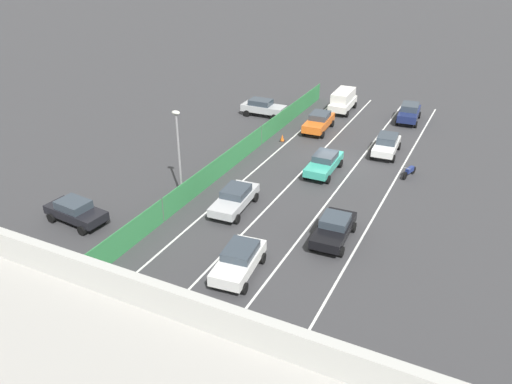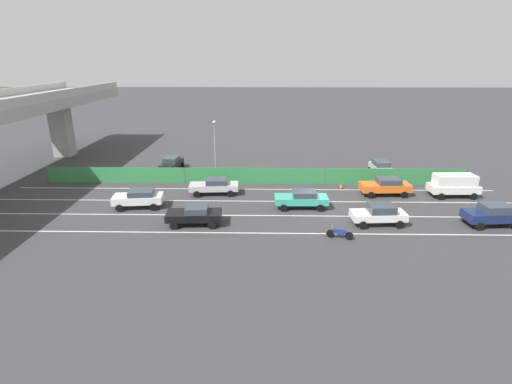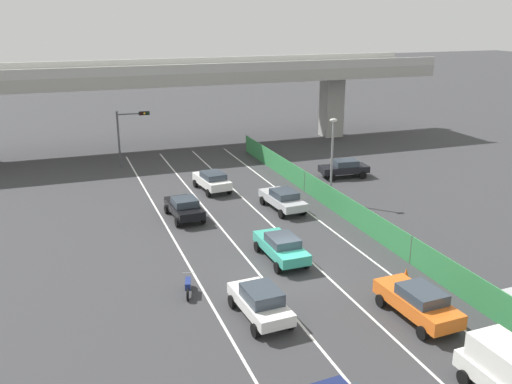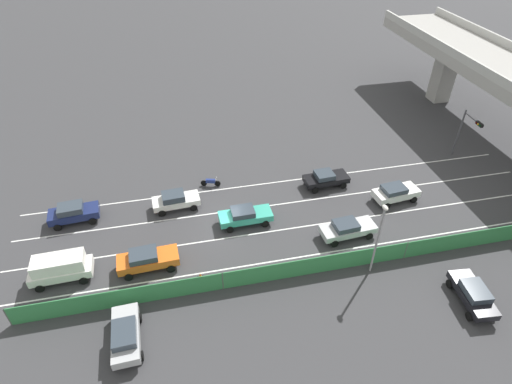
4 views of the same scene
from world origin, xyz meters
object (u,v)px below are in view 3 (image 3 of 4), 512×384
(car_taxi_orange, at_px, (418,301))
(motorcycle, at_px, (188,286))
(car_sedan_silver, at_px, (283,199))
(car_sedan_white, at_px, (261,301))
(car_taxi_teal, at_px, (281,246))
(parked_sedan_dark, at_px, (344,168))
(traffic_cone, at_px, (406,274))
(car_sedan_black, at_px, (184,207))
(street_lamp, at_px, (332,152))
(car_hatchback_white, at_px, (212,180))
(traffic_light, at_px, (129,127))

(car_taxi_orange, bearing_deg, motorcycle, 147.42)
(car_sedan_silver, bearing_deg, car_sedan_white, -116.43)
(car_taxi_teal, xyz_separation_m, car_sedan_white, (-3.43, -5.76, 0.03))
(car_taxi_teal, height_order, car_sedan_silver, car_taxi_teal)
(parked_sedan_dark, distance_m, traffic_cone, 19.71)
(car_sedan_white, height_order, traffic_cone, car_sedan_white)
(car_sedan_black, xyz_separation_m, car_sedan_white, (0.32, -14.51, 0.04))
(street_lamp, distance_m, traffic_cone, 13.59)
(car_taxi_teal, height_order, motorcycle, car_taxi_teal)
(car_sedan_white, distance_m, traffic_cone, 9.03)
(car_taxi_teal, distance_m, street_lamp, 11.68)
(car_sedan_white, relative_size, parked_sedan_dark, 0.99)
(car_sedan_black, bearing_deg, motorcycle, -102.02)
(car_hatchback_white, bearing_deg, car_taxi_orange, -80.79)
(car_sedan_black, relative_size, car_taxi_orange, 0.93)
(car_taxi_teal, xyz_separation_m, parked_sedan_dark, (11.78, 14.15, 0.00))
(street_lamp, bearing_deg, car_taxi_orange, -103.42)
(car_hatchback_white, distance_m, motorcycle, 17.54)
(car_sedan_black, xyz_separation_m, motorcycle, (-2.34, -10.97, -0.40))
(parked_sedan_dark, bearing_deg, car_sedan_white, -127.37)
(car_taxi_teal, bearing_deg, car_sedan_white, -120.74)
(motorcycle, height_order, street_lamp, street_lamp)
(car_sedan_silver, bearing_deg, traffic_cone, -80.77)
(parked_sedan_dark, height_order, traffic_light, traffic_light)
(car_taxi_teal, bearing_deg, traffic_light, 102.24)
(car_sedan_black, height_order, traffic_cone, car_sedan_black)
(car_taxi_teal, distance_m, motorcycle, 6.48)
(car_sedan_silver, bearing_deg, car_sedan_black, 174.58)
(car_sedan_white, bearing_deg, car_taxi_orange, -20.44)
(car_sedan_silver, distance_m, street_lamp, 5.12)
(car_taxi_orange, distance_m, car_hatchback_white, 22.92)
(car_sedan_white, bearing_deg, parked_sedan_dark, 52.63)
(car_sedan_white, xyz_separation_m, street_lamp, (10.92, 14.16, 3.08))
(parked_sedan_dark, xyz_separation_m, traffic_cone, (-6.28, -18.67, -0.60))
(car_taxi_teal, xyz_separation_m, car_hatchback_white, (-0.17, 14.29, 0.03))
(car_taxi_orange, xyz_separation_m, parked_sedan_dark, (8.28, 22.48, -0.05))
(car_taxi_teal, relative_size, traffic_light, 0.89)
(car_sedan_black, distance_m, car_taxi_teal, 9.52)
(car_taxi_teal, relative_size, car_sedan_white, 1.08)
(motorcycle, height_order, traffic_cone, motorcycle)
(street_lamp, xyz_separation_m, traffic_cone, (-1.99, -12.92, -3.70))
(car_sedan_white, bearing_deg, street_lamp, 52.37)
(street_lamp, bearing_deg, car_sedan_silver, -175.36)
(car_sedan_silver, bearing_deg, parked_sedan_dark, 36.10)
(car_sedan_silver, xyz_separation_m, parked_sedan_dark, (8.33, 6.07, 0.02))
(car_sedan_black, distance_m, parked_sedan_dark, 16.43)
(traffic_light, xyz_separation_m, street_lamp, (12.75, -15.84, 0.26))
(car_sedan_black, xyz_separation_m, traffic_light, (-1.51, 15.48, 2.86))
(car_hatchback_white, xyz_separation_m, motorcycle, (-5.91, -16.51, -0.44))
(motorcycle, height_order, parked_sedan_dark, parked_sedan_dark)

